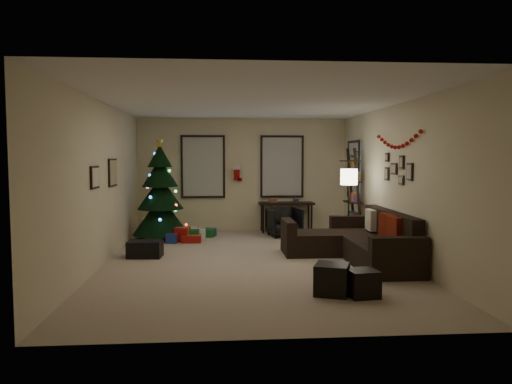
# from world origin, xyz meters

# --- Properties ---
(floor) EXTENTS (7.00, 7.00, 0.00)m
(floor) POSITION_xyz_m (0.00, 0.00, 0.00)
(floor) COLOR tan
(floor) RESTS_ON ground
(ceiling) EXTENTS (7.00, 7.00, 0.00)m
(ceiling) POSITION_xyz_m (0.00, 0.00, 2.70)
(ceiling) COLOR white
(ceiling) RESTS_ON floor
(wall_back) EXTENTS (5.00, 0.00, 5.00)m
(wall_back) POSITION_xyz_m (0.00, 3.50, 1.35)
(wall_back) COLOR beige
(wall_back) RESTS_ON floor
(wall_front) EXTENTS (5.00, 0.00, 5.00)m
(wall_front) POSITION_xyz_m (0.00, -3.50, 1.35)
(wall_front) COLOR beige
(wall_front) RESTS_ON floor
(wall_left) EXTENTS (0.00, 7.00, 7.00)m
(wall_left) POSITION_xyz_m (-2.50, 0.00, 1.35)
(wall_left) COLOR beige
(wall_left) RESTS_ON floor
(wall_right) EXTENTS (0.00, 7.00, 7.00)m
(wall_right) POSITION_xyz_m (2.50, 0.00, 1.35)
(wall_right) COLOR beige
(wall_right) RESTS_ON floor
(window_back_left) EXTENTS (1.05, 0.06, 1.50)m
(window_back_left) POSITION_xyz_m (-0.95, 3.47, 1.55)
(window_back_left) COLOR #728CB2
(window_back_left) RESTS_ON wall_back
(window_back_right) EXTENTS (1.05, 0.06, 1.50)m
(window_back_right) POSITION_xyz_m (0.95, 3.47, 1.55)
(window_back_right) COLOR #728CB2
(window_back_right) RESTS_ON wall_back
(window_right_wall) EXTENTS (0.06, 0.90, 1.30)m
(window_right_wall) POSITION_xyz_m (2.47, 2.55, 1.50)
(window_right_wall) COLOR #728CB2
(window_right_wall) RESTS_ON wall_right
(christmas_tree) EXTENTS (1.20, 1.20, 2.23)m
(christmas_tree) POSITION_xyz_m (-1.84, 2.40, 0.92)
(christmas_tree) COLOR black
(christmas_tree) RESTS_ON floor
(presents) EXTENTS (1.50, 1.11, 0.30)m
(presents) POSITION_xyz_m (-1.37, 2.29, 0.11)
(presents) COLOR silver
(presents) RESTS_ON floor
(sofa) EXTENTS (1.85, 2.69, 0.86)m
(sofa) POSITION_xyz_m (1.85, 0.04, 0.28)
(sofa) COLOR black
(sofa) RESTS_ON floor
(pillow_red_a) EXTENTS (0.12, 0.41, 0.41)m
(pillow_red_a) POSITION_xyz_m (2.21, -0.71, 0.64)
(pillow_red_a) COLOR maroon
(pillow_red_a) RESTS_ON sofa
(pillow_red_b) EXTENTS (0.23, 0.45, 0.43)m
(pillow_red_b) POSITION_xyz_m (2.21, -0.46, 0.64)
(pillow_red_b) COLOR maroon
(pillow_red_b) RESTS_ON sofa
(pillow_cream) EXTENTS (0.12, 0.39, 0.38)m
(pillow_cream) POSITION_xyz_m (2.21, 0.50, 0.63)
(pillow_cream) COLOR beige
(pillow_cream) RESTS_ON sofa
(ottoman_near) EXTENTS (0.54, 0.54, 0.40)m
(ottoman_near) POSITION_xyz_m (0.89, -2.02, 0.20)
(ottoman_near) COLOR black
(ottoman_near) RESTS_ON floor
(ottoman_far) EXTENTS (0.41, 0.41, 0.35)m
(ottoman_far) POSITION_xyz_m (1.26, -2.15, 0.17)
(ottoman_far) COLOR black
(ottoman_far) RESTS_ON floor
(desk) EXTENTS (1.30, 0.47, 0.70)m
(desk) POSITION_xyz_m (1.03, 3.22, 0.62)
(desk) COLOR black
(desk) RESTS_ON floor
(desk_chair) EXTENTS (0.73, 0.70, 0.66)m
(desk_chair) POSITION_xyz_m (0.88, 2.57, 0.33)
(desk_chair) COLOR black
(desk_chair) RESTS_ON floor
(bookshelf) EXTENTS (0.30, 0.58, 1.98)m
(bookshelf) POSITION_xyz_m (2.30, 1.95, 0.95)
(bookshelf) COLOR black
(bookshelf) RESTS_ON floor
(potted_plant) EXTENTS (0.46, 0.42, 0.45)m
(potted_plant) POSITION_xyz_m (2.30, 1.96, 1.79)
(potted_plant) COLOR #4C4C4C
(potted_plant) RESTS_ON bookshelf
(floor_lamp) EXTENTS (0.33, 0.33, 1.55)m
(floor_lamp) POSITION_xyz_m (1.95, 1.08, 1.30)
(floor_lamp) COLOR black
(floor_lamp) RESTS_ON floor
(art_map) EXTENTS (0.04, 0.60, 0.50)m
(art_map) POSITION_xyz_m (-2.48, 0.75, 1.51)
(art_map) COLOR black
(art_map) RESTS_ON wall_left
(art_abstract) EXTENTS (0.04, 0.45, 0.35)m
(art_abstract) POSITION_xyz_m (-2.48, -0.51, 1.47)
(art_abstract) COLOR black
(art_abstract) RESTS_ON wall_left
(gallery) EXTENTS (0.03, 1.25, 0.54)m
(gallery) POSITION_xyz_m (2.48, -0.07, 1.57)
(gallery) COLOR black
(gallery) RESTS_ON wall_right
(garland) EXTENTS (0.08, 1.90, 0.30)m
(garland) POSITION_xyz_m (2.45, -0.10, 2.07)
(garland) COLOR #A5140C
(garland) RESTS_ON wall_right
(stocking_left) EXTENTS (0.20, 0.05, 0.36)m
(stocking_left) POSITION_xyz_m (-0.14, 3.33, 1.40)
(stocking_left) COLOR #990F0C
(stocking_left) RESTS_ON wall_back
(stocking_right) EXTENTS (0.20, 0.05, 0.36)m
(stocking_right) POSITION_xyz_m (0.19, 3.59, 1.54)
(stocking_right) COLOR #990F0C
(stocking_right) RESTS_ON wall_back
(storage_bin) EXTENTS (0.62, 0.44, 0.30)m
(storage_bin) POSITION_xyz_m (-1.89, 0.51, 0.15)
(storage_bin) COLOR black
(storage_bin) RESTS_ON floor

